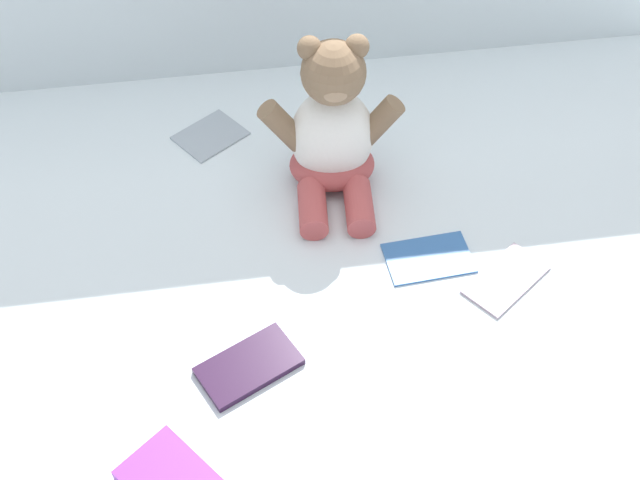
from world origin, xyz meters
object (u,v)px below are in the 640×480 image
Objects in this scene: book_case_5 at (249,366)px; teddy_bear at (333,134)px; book_case_3 at (210,135)px; book_case_6 at (429,257)px; book_case_2 at (506,279)px.

teddy_bear is at bearing -52.22° from book_case_5.
book_case_3 is 0.85× the size of book_case_6.
book_case_2 is 1.21× the size of book_case_3.
book_case_5 is at bearing -32.28° from book_case_3.
book_case_6 is at bearing -53.20° from teddy_bear.
book_case_3 is (-0.39, 0.37, -0.00)m from book_case_2.
book_case_2 is at bearing 57.18° from book_case_6.
book_case_2 is at bearing 11.92° from book_case_3.
teddy_bear is 2.46× the size of book_case_3.
book_case_5 is 1.04× the size of book_case_6.
teddy_bear is at bearing 5.14° from book_case_2.
book_case_3 is 0.43m from book_case_6.
book_case_3 is at bearing -140.22° from book_case_6.
book_case_6 is (0.11, -0.18, -0.09)m from teddy_bear.
teddy_bear is 0.24m from book_case_3.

